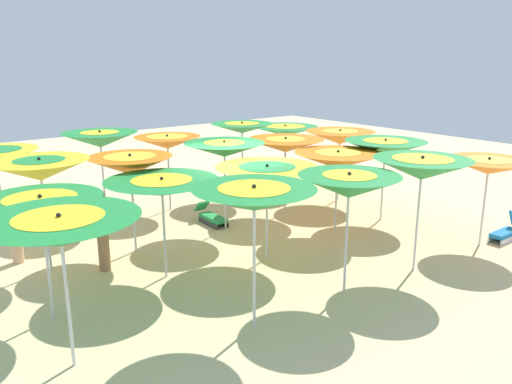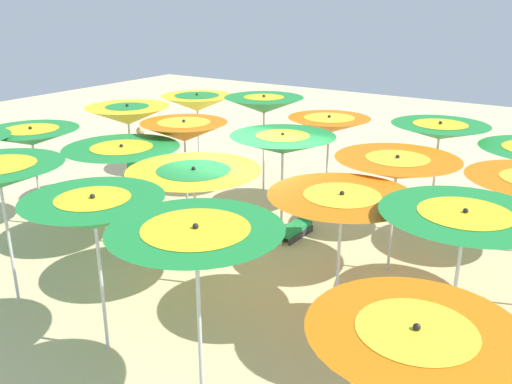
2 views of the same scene
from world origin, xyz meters
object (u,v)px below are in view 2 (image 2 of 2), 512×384
(beach_umbrella_6, at_px, (397,168))
(beach_umbrella_8, at_px, (184,131))
(beach_umbrella_11, at_px, (341,208))
(beach_umbrella_14, at_px, (31,137))
(beach_umbrella_9, at_px, (128,115))
(beach_umbrella_15, at_px, (415,346))
(beach_umbrella_3, at_px, (264,105))
(beach_umbrella_7, at_px, (283,144))
(lounger_0, at_px, (296,227))
(beach_umbrella_1, at_px, (440,131))
(beach_umbrella_12, at_px, (194,179))
(beach_umbrella_2, at_px, (329,125))
(beach_umbrella_13, at_px, (122,155))
(beach_umbrella_17, at_px, (94,213))
(lounger_1, at_px, (424,208))
(beach_umbrella_10, at_px, (463,228))
(beach_umbrella_16, at_px, (196,246))
(beach_umbrella_4, at_px, (197,103))
(beach_ball, at_px, (404,217))
(beachgoer_0, at_px, (142,157))
(beachgoer_1, at_px, (135,180))

(beach_umbrella_6, height_order, beach_umbrella_8, beach_umbrella_8)
(beach_umbrella_11, relative_size, beach_umbrella_14, 0.98)
(beach_umbrella_8, xyz_separation_m, beach_umbrella_9, (-0.18, -1.91, 0.12))
(beach_umbrella_14, distance_m, beach_umbrella_15, 9.72)
(beach_umbrella_3, relative_size, beach_umbrella_15, 1.17)
(beach_umbrella_7, xyz_separation_m, beach_umbrella_11, (1.91, 2.16, -0.25))
(beach_umbrella_6, relative_size, lounger_0, 1.78)
(beach_umbrella_1, xyz_separation_m, lounger_0, (1.73, -2.35, -2.06))
(beach_umbrella_8, distance_m, beach_umbrella_12, 3.13)
(beach_umbrella_2, bearing_deg, beach_umbrella_13, -29.99)
(beach_umbrella_13, relative_size, beach_umbrella_17, 0.95)
(lounger_1, bearing_deg, beach_umbrella_3, -108.69)
(beach_umbrella_10, xyz_separation_m, beach_umbrella_15, (2.77, 0.28, -0.08))
(beach_umbrella_2, bearing_deg, beach_umbrella_8, -42.82)
(beach_umbrella_16, bearing_deg, lounger_0, -162.48)
(beach_umbrella_4, xyz_separation_m, beach_umbrella_13, (4.82, 2.02, -0.10))
(lounger_0, xyz_separation_m, beach_ball, (-1.90, 1.74, -0.04))
(beach_umbrella_10, bearing_deg, beach_umbrella_9, -104.93)
(beach_umbrella_1, bearing_deg, beach_umbrella_10, 20.03)
(beach_umbrella_7, bearing_deg, beachgoer_0, -102.10)
(beach_umbrella_13, xyz_separation_m, beachgoer_0, (-2.73, -2.23, -1.04))
(beach_umbrella_9, xyz_separation_m, beachgoer_1, (0.79, 0.90, -1.26))
(beach_umbrella_2, height_order, beach_umbrella_3, beach_umbrella_3)
(lounger_0, bearing_deg, beachgoer_1, -69.10)
(beach_umbrella_11, xyz_separation_m, beach_umbrella_14, (0.08, -7.26, 0.12))
(beach_umbrella_9, distance_m, beach_umbrella_16, 7.85)
(beach_umbrella_10, xyz_separation_m, beach_umbrella_14, (-0.01, -9.03, -0.01))
(beach_umbrella_2, height_order, beach_umbrella_16, beach_umbrella_16)
(beach_umbrella_10, height_order, beach_umbrella_16, beach_umbrella_16)
(beach_umbrella_3, xyz_separation_m, beach_umbrella_15, (7.50, 6.40, -0.33))
(lounger_1, bearing_deg, beach_umbrella_8, -80.49)
(beach_umbrella_8, distance_m, lounger_1, 5.82)
(beach_umbrella_1, bearing_deg, beach_umbrella_8, -64.61)
(beach_umbrella_11, bearing_deg, beach_umbrella_17, -43.98)
(beach_umbrella_11, xyz_separation_m, beach_umbrella_17, (2.54, -2.45, 0.22))
(beach_umbrella_1, xyz_separation_m, beach_umbrella_11, (4.29, -0.17, -0.34))
(beach_umbrella_4, xyz_separation_m, beach_umbrella_10, (5.15, 8.64, 0.01))
(beachgoer_1, bearing_deg, lounger_0, -150.64)
(beach_umbrella_6, height_order, beach_umbrella_16, beach_umbrella_16)
(beach_umbrella_2, bearing_deg, beach_umbrella_16, 14.93)
(beach_umbrella_15, height_order, beach_umbrella_16, beach_umbrella_16)
(beach_umbrella_7, distance_m, beachgoer_0, 5.18)
(beach_umbrella_2, bearing_deg, beach_umbrella_15, 31.45)
(beach_umbrella_10, height_order, beach_umbrella_13, beach_umbrella_10)
(beach_umbrella_7, xyz_separation_m, beach_umbrella_13, (1.67, -2.69, -0.24))
(lounger_1, xyz_separation_m, beach_ball, (0.67, -0.22, -0.05))
(beach_umbrella_16, relative_size, beachgoer_1, 1.41)
(beach_umbrella_4, distance_m, beach_umbrella_14, 5.15)
(beach_umbrella_2, relative_size, beach_umbrella_12, 1.00)
(beach_umbrella_16, distance_m, beach_ball, 7.52)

